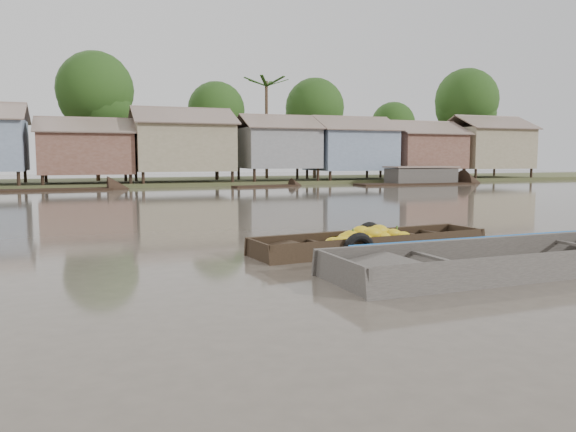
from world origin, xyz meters
name	(u,v)px	position (x,y,z in m)	size (l,w,h in m)	color
ground	(320,258)	(0.00, 0.00, 0.00)	(120.00, 120.00, 0.00)	#50483D
riverbank	(184,142)	(3.03, 31.86, 3.07)	(120.00, 12.47, 10.22)	#384723
banana_boat	(369,244)	(1.34, 0.49, 0.14)	(5.41, 1.84, 0.77)	black
viewer_boat	(522,266)	(2.89, -2.22, 0.06)	(7.28, 2.06, 0.58)	#3B3632
distant_boats	(347,183)	(12.49, 23.93, 0.21)	(47.59, 14.61, 1.38)	black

